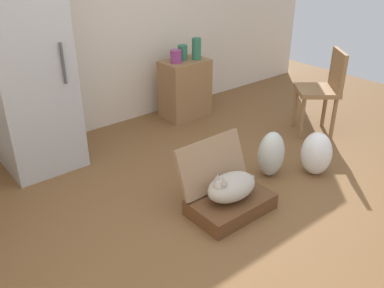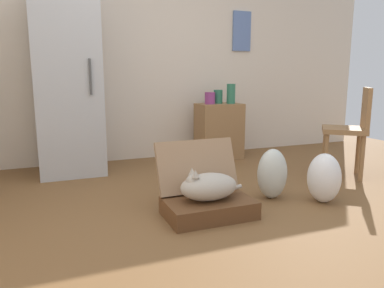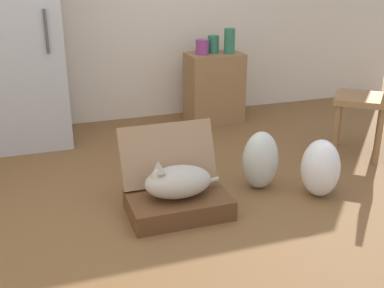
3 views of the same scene
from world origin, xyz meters
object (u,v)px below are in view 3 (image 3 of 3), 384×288
Objects in this scene: plastic_bag_white at (260,160)px; side_table at (214,88)px; vase_round at (213,44)px; refrigerator at (21,39)px; chair at (371,96)px; suitcase_base at (178,205)px; vase_tall at (202,47)px; cat at (177,181)px; vase_short at (230,41)px; plastic_bag_clear at (320,168)px.

plastic_bag_white is 1.61m from side_table.
plastic_bag_white is 1.74m from vase_round.
refrigerator is 2.97m from chair.
vase_round is at bearing 62.52° from suitcase_base.
vase_tall is at bearing -174.23° from side_table.
vase_round is (0.95, 1.80, 0.55)m from cat.
suitcase_base is 0.35× the size of refrigerator.
chair is (1.12, 0.28, 0.30)m from plastic_bag_white.
refrigerator reaches higher than plastic_bag_white.
refrigerator is at bearing -178.75° from vase_tall.
cat is 2.13× the size of vase_short.
suitcase_base is 1.03m from plastic_bag_clear.
side_table is at bearing 62.01° from suitcase_base.
vase_tall is at bearing 85.51° from plastic_bag_white.
side_table is at bearing 161.49° from vase_short.
side_table is (0.94, 1.76, 0.28)m from suitcase_base.
vase_tall is at bearing -159.00° from vase_round.
cat is 0.56× the size of chair.
plastic_bag_white reaches higher than cat.
plastic_bag_white is 1.20m from chair.
chair is (1.00, -1.29, -0.25)m from vase_tall.
refrigerator is 2.02× the size of chair.
vase_short is 0.26× the size of chair.
side_table reaches higher than cat.
plastic_bag_white is 2.99× the size of vase_tall.
vase_tall is 1.65m from chair.
plastic_bag_clear is 2.86× the size of vase_tall.
chair is (0.86, -1.31, 0.17)m from side_table.
vase_round is (0.94, 1.80, 0.72)m from suitcase_base.
cat is at bearing -117.69° from vase_round.
refrigerator is (-0.85, 1.71, 0.70)m from cat.
side_table is 4.11× the size of vase_round.
vase_short is at bearing 57.97° from suitcase_base.
side_table is 0.75× the size of chair.
suitcase_base is 1.26× the size of cat.
plastic_bag_clear is 1.88m from vase_short.
refrigerator reaches higher than plastic_bag_clear.
plastic_bag_clear is at bearing -83.06° from vase_tall.
chair is at bearing -60.09° from vase_short.
plastic_bag_white is at bearing -104.50° from vase_short.
side_table reaches higher than plastic_bag_clear.
refrigerator is at bearing -179.87° from vase_short.
suitcase_base is 2.05m from vase_tall.
plastic_bag_clear reaches higher than cat.
suitcase_base is 1.51× the size of plastic_bag_white.
refrigerator is at bearing 116.55° from suitcase_base.
refrigerator reaches higher than vase_short.
side_table is at bearing -107.19° from chair.
suitcase_base is 0.17m from cat.
chair is (1.80, 0.46, 0.45)m from suitcase_base.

